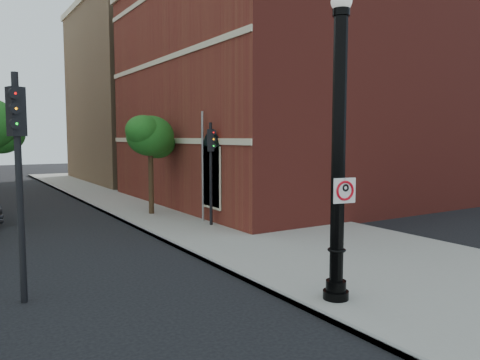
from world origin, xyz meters
TOP-DOWN VIEW (x-y plane):
  - ground at (0.00, 0.00)m, footprint 120.00×120.00m
  - sidewalk_right at (6.00, 10.00)m, footprint 8.00×60.00m
  - curb_edge at (2.05, 10.00)m, footprint 0.10×60.00m
  - brick_wall_building at (16.00, 14.00)m, footprint 22.30×16.30m
  - bg_building_tan_b at (16.00, 30.00)m, footprint 22.00×14.00m
  - lamppost at (2.85, -0.62)m, footprint 0.57×0.57m
  - no_parking_sign at (2.89, -0.79)m, footprint 0.54×0.13m
  - traffic_signal_left at (-2.99, 3.13)m, footprint 0.39×0.45m
  - traffic_signal_right at (4.67, 8.51)m, footprint 0.34×0.38m
  - utility_pole at (4.80, 9.49)m, footprint 0.09×0.09m
  - street_tree_c at (3.68, 12.52)m, footprint 2.59×2.34m

SIDE VIEW (x-z plane):
  - ground at x=0.00m, z-range 0.00..0.00m
  - sidewalk_right at x=6.00m, z-range 0.00..0.12m
  - curb_edge at x=2.05m, z-range 0.00..0.14m
  - utility_pole at x=4.80m, z-range 0.00..4.75m
  - no_parking_sign at x=2.89m, z-range 2.27..2.82m
  - traffic_signal_right at x=4.67m, z-range 0.74..5.00m
  - lamppost at x=2.85m, z-range -0.26..6.47m
  - traffic_signal_left at x=-2.99m, z-range 0.88..5.95m
  - street_tree_c at x=3.68m, z-range 1.34..6.00m
  - brick_wall_building at x=16.00m, z-range 0.01..12.51m
  - bg_building_tan_b at x=16.00m, z-range 0.00..14.00m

